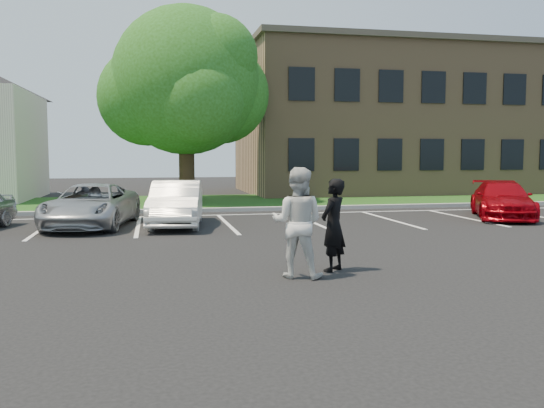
# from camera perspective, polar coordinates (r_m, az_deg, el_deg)

# --- Properties ---
(ground_plane) EXTENTS (90.00, 90.00, 0.00)m
(ground_plane) POSITION_cam_1_polar(r_m,az_deg,el_deg) (10.74, 1.10, -7.12)
(ground_plane) COLOR black
(ground_plane) RESTS_ON ground
(curb) EXTENTS (40.00, 0.30, 0.15)m
(curb) POSITION_cam_1_polar(r_m,az_deg,el_deg) (22.46, -5.75, -0.58)
(curb) COLOR gray
(curb) RESTS_ON ground
(grass_strip) EXTENTS (44.00, 8.00, 0.08)m
(grass_strip) POSITION_cam_1_polar(r_m,az_deg,el_deg) (26.43, -6.67, 0.18)
(grass_strip) COLOR #1F480E
(grass_strip) RESTS_ON ground
(stall_lines) EXTENTS (34.00, 5.36, 0.01)m
(stall_lines) POSITION_cam_1_polar(r_m,az_deg,el_deg) (19.68, -0.75, -1.55)
(stall_lines) COLOR silver
(stall_lines) RESTS_ON ground
(office_building) EXTENTS (22.40, 10.40, 8.30)m
(office_building) POSITION_cam_1_polar(r_m,az_deg,el_deg) (36.19, 15.22, 7.86)
(office_building) COLOR #917350
(office_building) RESTS_ON ground
(tree) EXTENTS (7.80, 7.20, 8.80)m
(tree) POSITION_cam_1_polar(r_m,az_deg,el_deg) (26.66, -8.37, 11.63)
(tree) COLOR black
(tree) RESTS_ON ground
(man_black_suit) EXTENTS (0.76, 0.76, 1.78)m
(man_black_suit) POSITION_cam_1_polar(r_m,az_deg,el_deg) (11.09, 6.09, -2.09)
(man_black_suit) COLOR black
(man_black_suit) RESTS_ON ground
(man_white_shirt) EXTENTS (1.21, 1.11, 2.01)m
(man_white_shirt) POSITION_cam_1_polar(r_m,az_deg,el_deg) (10.48, 2.54, -1.85)
(man_white_shirt) COLOR silver
(man_white_shirt) RESTS_ON ground
(car_silver_minivan) EXTENTS (2.99, 5.08, 1.33)m
(car_silver_minivan) POSITION_cam_1_polar(r_m,az_deg,el_deg) (18.53, -17.46, -0.14)
(car_silver_minivan) COLOR #A8ABB0
(car_silver_minivan) RESTS_ON ground
(car_white_sedan) EXTENTS (1.97, 4.41, 1.41)m
(car_white_sedan) POSITION_cam_1_polar(r_m,az_deg,el_deg) (18.16, -9.47, 0.05)
(car_white_sedan) COLOR white
(car_white_sedan) RESTS_ON ground
(car_red_compact) EXTENTS (3.46, 4.75, 1.28)m
(car_red_compact) POSITION_cam_1_polar(r_m,az_deg,el_deg) (21.67, 21.83, 0.38)
(car_red_compact) COLOR #97020B
(car_red_compact) RESTS_ON ground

